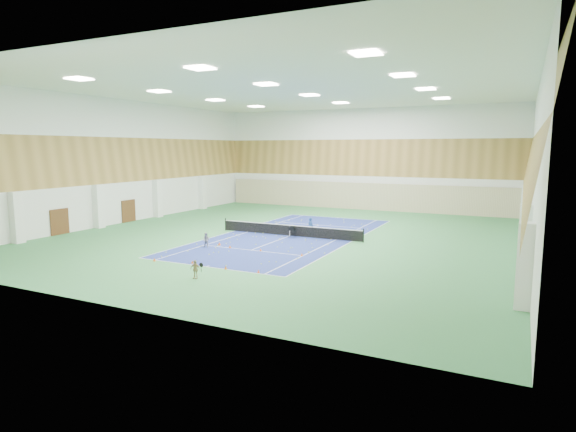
{
  "coord_description": "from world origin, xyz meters",
  "views": [
    {
      "loc": [
        17.35,
        -35.78,
        7.28
      ],
      "look_at": [
        0.83,
        -2.03,
        2.0
      ],
      "focal_mm": 30.0,
      "sensor_mm": 36.0,
      "label": 1
    }
  ],
  "objects_px": {
    "coach": "(311,227)",
    "child_court": "(206,240)",
    "child_apron": "(195,269)",
    "ball_cart": "(292,232)",
    "tennis_net": "(290,229)"
  },
  "relations": [
    {
      "from": "coach",
      "to": "child_court",
      "type": "xyz_separation_m",
      "value": [
        -5.15,
        -7.59,
        -0.24
      ]
    },
    {
      "from": "child_apron",
      "to": "ball_cart",
      "type": "height_order",
      "value": "child_apron"
    },
    {
      "from": "tennis_net",
      "to": "child_apron",
      "type": "xyz_separation_m",
      "value": [
        1.03,
        -14.36,
        -0.02
      ]
    },
    {
      "from": "tennis_net",
      "to": "ball_cart",
      "type": "xyz_separation_m",
      "value": [
        0.51,
        -0.6,
        -0.09
      ]
    },
    {
      "from": "coach",
      "to": "child_apron",
      "type": "xyz_separation_m",
      "value": [
        -0.63,
        -14.96,
        -0.26
      ]
    },
    {
      "from": "coach",
      "to": "child_court",
      "type": "height_order",
      "value": "coach"
    },
    {
      "from": "tennis_net",
      "to": "child_apron",
      "type": "height_order",
      "value": "tennis_net"
    },
    {
      "from": "tennis_net",
      "to": "child_apron",
      "type": "relative_size",
      "value": 11.99
    },
    {
      "from": "tennis_net",
      "to": "child_court",
      "type": "distance_m",
      "value": 7.81
    },
    {
      "from": "coach",
      "to": "child_apron",
      "type": "height_order",
      "value": "coach"
    },
    {
      "from": "coach",
      "to": "ball_cart",
      "type": "height_order",
      "value": "coach"
    },
    {
      "from": "coach",
      "to": "ball_cart",
      "type": "xyz_separation_m",
      "value": [
        -1.15,
        -1.2,
        -0.34
      ]
    },
    {
      "from": "child_apron",
      "to": "ball_cart",
      "type": "relative_size",
      "value": 1.16
    },
    {
      "from": "coach",
      "to": "child_court",
      "type": "distance_m",
      "value": 9.18
    },
    {
      "from": "tennis_net",
      "to": "child_apron",
      "type": "bearing_deg",
      "value": -85.9
    }
  ]
}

